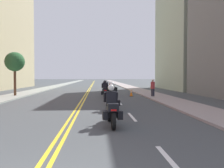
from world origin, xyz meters
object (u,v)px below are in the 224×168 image
Objects in this scene: motorcycle_0 at (111,109)px; motorcycle_3 at (105,91)px; street_tree_0 at (15,62)px; motorcycle_2 at (111,95)px; motorcycle_4 at (106,89)px; motorcycle_1 at (113,99)px; traffic_cone_0 at (131,93)px; pedestrian_0 at (153,88)px.

motorcycle_0 is 12.00m from motorcycle_3.
street_tree_0 is at bearing 164.70° from motorcycle_3.
motorcycle_0 is 1.02× the size of motorcycle_3.
motorcycle_2 is 1.00× the size of motorcycle_4.
motorcycle_1 is 3.14× the size of traffic_cone_0.
motorcycle_0 is at bearing -91.93° from motorcycle_4.
motorcycle_2 is at bearing -90.17° from motorcycle_4.
motorcycle_4 reaches higher than traffic_cone_0.
motorcycle_2 is (0.07, 3.35, 0.02)m from motorcycle_1.
motorcycle_3 reaches higher than traffic_cone_0.
motorcycle_3 is at bearing 90.56° from motorcycle_1.
motorcycle_1 is at bearing -104.80° from traffic_cone_0.
motorcycle_4 is 5.49m from pedestrian_0.
motorcycle_3 is at bearing -93.70° from motorcycle_4.
traffic_cone_0 is at bearing 71.11° from motorcycle_2.
pedestrian_0 is (4.26, 4.74, 0.22)m from motorcycle_2.
street_tree_0 is (-8.74, 2.08, 2.71)m from motorcycle_3.
motorcycle_3 is 0.52× the size of street_tree_0.
street_tree_0 is (-9.01, 6.47, 2.72)m from motorcycle_2.
motorcycle_4 is (0.20, 3.72, -0.00)m from motorcycle_3.
street_tree_0 reaches higher than motorcycle_3.
motorcycle_2 is at bearing -35.67° from street_tree_0.
motorcycle_2 is at bearing 84.37° from motorcycle_0.
motorcycle_3 is 0.99× the size of motorcycle_4.
pedestrian_0 reaches higher than motorcycle_3.
street_tree_0 is at bearing 61.30° from pedestrian_0.
pedestrian_0 is 0.39× the size of street_tree_0.
pedestrian_0 is (4.68, 12.35, 0.22)m from motorcycle_0.
motorcycle_2 is at bearing 116.77° from pedestrian_0.
motorcycle_4 reaches higher than motorcycle_2.
street_tree_0 is (-8.94, -1.65, 2.71)m from motorcycle_4.
motorcycle_4 is 3.19m from traffic_cone_0.
motorcycle_0 reaches higher than traffic_cone_0.
motorcycle_0 is 16.71m from street_tree_0.
motorcycle_0 is at bearing -58.61° from street_tree_0.
motorcycle_3 is at bearing -146.74° from traffic_cone_0.
motorcycle_0 is 4.27m from motorcycle_1.
motorcycle_0 is 14.07m from traffic_cone_0.
motorcycle_3 is at bearing -13.36° from street_tree_0.
motorcycle_0 is 1.01× the size of motorcycle_4.
street_tree_0 is at bearing 131.44° from motorcycle_1.
motorcycle_0 is 7.62m from motorcycle_2.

